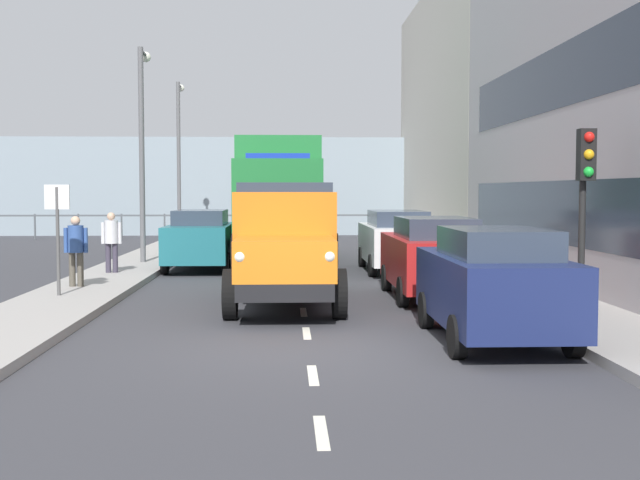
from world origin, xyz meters
The scene contains 19 objects.
ground_plane centered at (0.00, -8.05, 0.00)m, with size 80.00×80.00×0.00m, color #38383D.
sidewalk_left centered at (-4.74, -8.05, 0.07)m, with size 2.00×38.37×0.15m, color #9E9993.
sidewalk_right centered at (4.74, -8.05, 0.07)m, with size 2.00×38.37×0.15m, color #9E9993.
road_centreline_markings centered at (0.00, -7.42, 0.00)m, with size 0.12×34.50×0.01m.
building_far_block centered at (-10.08, -23.11, 5.44)m, with size 8.68×15.74×10.88m.
sea_horizon centered at (0.00, -30.24, 2.50)m, with size 80.00×0.80×5.00m, color #84939E.
seawall_railing centered at (0.00, -26.64, 0.92)m, with size 28.08×0.08×1.20m.
truck_vintage_orange centered at (0.35, -4.03, 1.18)m, with size 2.17×5.64×2.43m.
lorry_cargo_green centered at (0.54, -13.64, 2.08)m, with size 2.58×8.20×3.87m.
car_navy_kerbside_near centered at (-2.79, -0.45, 0.89)m, with size 1.78×3.95×1.72m.
car_red_kerbside_1 centered at (-2.79, -5.38, 0.90)m, with size 1.84×4.15×1.72m.
car_white_kerbside_2 centered at (-2.79, -11.08, 0.90)m, with size 1.84×4.55×1.72m.
car_teal_oppositeside_0 centered at (2.79, -11.84, 0.89)m, with size 1.84×4.08×1.72m.
pedestrian_near_railing centered at (4.98, -6.60, 1.06)m, with size 0.53×0.34×1.56m.
pedestrian_with_bag centered at (4.85, -9.64, 1.06)m, with size 0.53×0.34×1.57m.
traffic_light_near centered at (-4.90, -2.42, 2.47)m, with size 0.28×0.41×3.20m.
lamp_post_promenade centered at (4.59, -12.96, 3.95)m, with size 0.32×1.14×6.37m.
lamp_post_far centered at (4.86, -23.32, 4.14)m, with size 0.32×1.14×6.73m.
street_sign centered at (4.95, -5.06, 1.68)m, with size 0.50×0.07×2.25m.
Camera 1 is at (0.33, 11.52, 2.28)m, focal length 45.46 mm.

